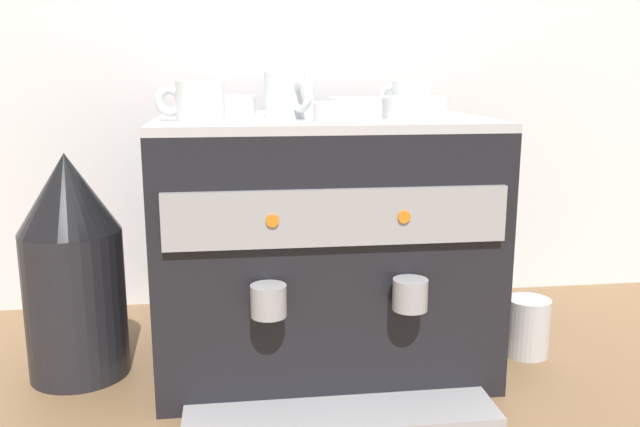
{
  "coord_description": "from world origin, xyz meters",
  "views": [
    {
      "loc": [
        -0.16,
        -1.22,
        0.55
      ],
      "look_at": [
        0.0,
        0.0,
        0.29
      ],
      "focal_mm": 37.27,
      "sensor_mm": 36.0,
      "label": 1
    }
  ],
  "objects_px": {
    "ceramic_cup_0": "(409,97)",
    "ceramic_cup_3": "(198,101)",
    "ceramic_bowl_2": "(414,108)",
    "milk_pitcher": "(527,327)",
    "ceramic_bowl_1": "(354,107)",
    "espresso_machine": "(320,242)",
    "ceramic_cup_1": "(286,95)",
    "ceramic_bowl_0": "(230,106)",
    "ceramic_cup_2": "(294,97)",
    "coffee_grinder": "(73,267)",
    "ceramic_bowl_3": "(348,112)"
  },
  "relations": [
    {
      "from": "ceramic_cup_3",
      "to": "ceramic_cup_1",
      "type": "bearing_deg",
      "value": 20.26
    },
    {
      "from": "espresso_machine",
      "to": "ceramic_bowl_3",
      "type": "height_order",
      "value": "ceramic_bowl_3"
    },
    {
      "from": "ceramic_cup_0",
      "to": "ceramic_bowl_1",
      "type": "distance_m",
      "value": 0.14
    },
    {
      "from": "ceramic_bowl_1",
      "to": "milk_pitcher",
      "type": "xyz_separation_m",
      "value": [
        0.34,
        -0.05,
        -0.43
      ]
    },
    {
      "from": "ceramic_bowl_1",
      "to": "ceramic_cup_3",
      "type": "bearing_deg",
      "value": -160.24
    },
    {
      "from": "espresso_machine",
      "to": "ceramic_cup_2",
      "type": "xyz_separation_m",
      "value": [
        -0.04,
        0.06,
        0.27
      ]
    },
    {
      "from": "ceramic_cup_2",
      "to": "coffee_grinder",
      "type": "bearing_deg",
      "value": -168.87
    },
    {
      "from": "ceramic_bowl_1",
      "to": "milk_pitcher",
      "type": "height_order",
      "value": "ceramic_bowl_1"
    },
    {
      "from": "ceramic_cup_3",
      "to": "coffee_grinder",
      "type": "distance_m",
      "value": 0.39
    },
    {
      "from": "ceramic_cup_0",
      "to": "ceramic_cup_1",
      "type": "relative_size",
      "value": 0.89
    },
    {
      "from": "ceramic_cup_2",
      "to": "ceramic_bowl_2",
      "type": "distance_m",
      "value": 0.24
    },
    {
      "from": "ceramic_bowl_3",
      "to": "ceramic_cup_1",
      "type": "bearing_deg",
      "value": 141.83
    },
    {
      "from": "ceramic_cup_2",
      "to": "ceramic_cup_3",
      "type": "distance_m",
      "value": 0.23
    },
    {
      "from": "ceramic_bowl_0",
      "to": "ceramic_bowl_1",
      "type": "height_order",
      "value": "ceramic_bowl_0"
    },
    {
      "from": "ceramic_bowl_2",
      "to": "milk_pitcher",
      "type": "bearing_deg",
      "value": 9.13
    },
    {
      "from": "ceramic_bowl_1",
      "to": "ceramic_bowl_3",
      "type": "relative_size",
      "value": 0.86
    },
    {
      "from": "espresso_machine",
      "to": "milk_pitcher",
      "type": "distance_m",
      "value": 0.44
    },
    {
      "from": "ceramic_cup_1",
      "to": "espresso_machine",
      "type": "bearing_deg",
      "value": 29.35
    },
    {
      "from": "ceramic_cup_1",
      "to": "ceramic_bowl_1",
      "type": "height_order",
      "value": "ceramic_cup_1"
    },
    {
      "from": "ceramic_cup_1",
      "to": "milk_pitcher",
      "type": "bearing_deg",
      "value": -1.06
    },
    {
      "from": "ceramic_cup_1",
      "to": "coffee_grinder",
      "type": "height_order",
      "value": "ceramic_cup_1"
    },
    {
      "from": "ceramic_bowl_0",
      "to": "ceramic_cup_3",
      "type": "bearing_deg",
      "value": -110.66
    },
    {
      "from": "espresso_machine",
      "to": "ceramic_cup_3",
      "type": "relative_size",
      "value": 5.06
    },
    {
      "from": "ceramic_cup_3",
      "to": "ceramic_bowl_1",
      "type": "bearing_deg",
      "value": 19.76
    },
    {
      "from": "ceramic_bowl_3",
      "to": "coffee_grinder",
      "type": "relative_size",
      "value": 0.28
    },
    {
      "from": "espresso_machine",
      "to": "ceramic_cup_2",
      "type": "distance_m",
      "value": 0.28
    },
    {
      "from": "ceramic_bowl_0",
      "to": "ceramic_bowl_3",
      "type": "bearing_deg",
      "value": -38.82
    },
    {
      "from": "coffee_grinder",
      "to": "ceramic_bowl_3",
      "type": "bearing_deg",
      "value": -11.07
    },
    {
      "from": "ceramic_bowl_2",
      "to": "coffee_grinder",
      "type": "height_order",
      "value": "ceramic_bowl_2"
    },
    {
      "from": "ceramic_bowl_0",
      "to": "ceramic_bowl_2",
      "type": "xyz_separation_m",
      "value": [
        0.31,
        -0.13,
        0.0
      ]
    },
    {
      "from": "espresso_machine",
      "to": "ceramic_bowl_0",
      "type": "relative_size",
      "value": 6.0
    },
    {
      "from": "ceramic_cup_3",
      "to": "ceramic_bowl_2",
      "type": "xyz_separation_m",
      "value": [
        0.37,
        0.01,
        -0.01
      ]
    },
    {
      "from": "espresso_machine",
      "to": "ceramic_bowl_2",
      "type": "height_order",
      "value": "ceramic_bowl_2"
    },
    {
      "from": "ceramic_cup_2",
      "to": "ceramic_cup_3",
      "type": "height_order",
      "value": "same"
    },
    {
      "from": "ceramic_cup_0",
      "to": "ceramic_bowl_2",
      "type": "xyz_separation_m",
      "value": [
        -0.03,
        -0.16,
        -0.01
      ]
    },
    {
      "from": "ceramic_cup_2",
      "to": "ceramic_bowl_2",
      "type": "height_order",
      "value": "ceramic_cup_2"
    },
    {
      "from": "ceramic_bowl_1",
      "to": "ceramic_bowl_2",
      "type": "bearing_deg",
      "value": -47.59
    },
    {
      "from": "ceramic_bowl_0",
      "to": "milk_pitcher",
      "type": "bearing_deg",
      "value": -8.97
    },
    {
      "from": "coffee_grinder",
      "to": "espresso_machine",
      "type": "bearing_deg",
      "value": 2.26
    },
    {
      "from": "ceramic_cup_0",
      "to": "ceramic_cup_1",
      "type": "bearing_deg",
      "value": -156.25
    },
    {
      "from": "ceramic_cup_1",
      "to": "ceramic_bowl_2",
      "type": "relative_size",
      "value": 0.96
    },
    {
      "from": "ceramic_cup_1",
      "to": "ceramic_bowl_0",
      "type": "distance_m",
      "value": 0.13
    },
    {
      "from": "ceramic_cup_1",
      "to": "ceramic_cup_2",
      "type": "distance_m",
      "value": 0.1
    },
    {
      "from": "ceramic_cup_1",
      "to": "milk_pitcher",
      "type": "relative_size",
      "value": 0.92
    },
    {
      "from": "espresso_machine",
      "to": "ceramic_cup_3",
      "type": "distance_m",
      "value": 0.36
    },
    {
      "from": "ceramic_cup_0",
      "to": "ceramic_cup_3",
      "type": "xyz_separation_m",
      "value": [
        -0.4,
        -0.17,
        0.0
      ]
    },
    {
      "from": "ceramic_cup_2",
      "to": "ceramic_bowl_3",
      "type": "relative_size",
      "value": 0.84
    },
    {
      "from": "ceramic_cup_1",
      "to": "coffee_grinder",
      "type": "distance_m",
      "value": 0.49
    },
    {
      "from": "ceramic_bowl_0",
      "to": "ceramic_bowl_2",
      "type": "height_order",
      "value": "same"
    },
    {
      "from": "ceramic_cup_0",
      "to": "ceramic_bowl_0",
      "type": "relative_size",
      "value": 0.96
    }
  ]
}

